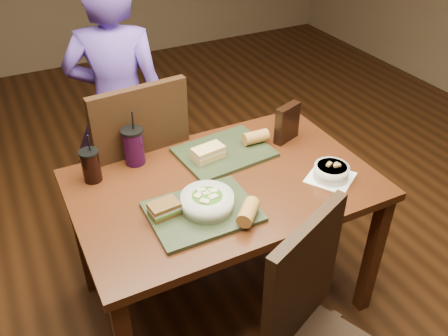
{
  "coord_description": "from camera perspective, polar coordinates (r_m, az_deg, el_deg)",
  "views": [
    {
      "loc": [
        -0.75,
        -1.49,
        1.98
      ],
      "look_at": [
        0.0,
        0.0,
        0.82
      ],
      "focal_mm": 38.0,
      "sensor_mm": 36.0,
      "label": 1
    }
  ],
  "objects": [
    {
      "name": "ground",
      "position": [
        2.59,
        0.0,
        -15.08
      ],
      "size": [
        6.0,
        6.0,
        0.0
      ],
      "primitive_type": "plane",
      "color": "#381C0B",
      "rests_on": "ground"
    },
    {
      "name": "dining_table",
      "position": [
        2.13,
        0.0,
        -3.55
      ],
      "size": [
        1.3,
        0.85,
        0.75
      ],
      "color": "#441F0D",
      "rests_on": "ground"
    },
    {
      "name": "chair_near",
      "position": [
        1.8,
        10.84,
        -19.03
      ],
      "size": [
        0.56,
        0.57,
        0.98
      ],
      "color": "black",
      "rests_on": "ground"
    },
    {
      "name": "chair_far",
      "position": [
        2.48,
        -10.15,
        0.41
      ],
      "size": [
        0.51,
        0.51,
        1.08
      ],
      "color": "black",
      "rests_on": "ground"
    },
    {
      "name": "diner",
      "position": [
        2.73,
        -12.49,
        7.28
      ],
      "size": [
        0.64,
        0.54,
        1.5
      ],
      "primitive_type": "imported",
      "rotation": [
        0.0,
        0.0,
        2.76
      ],
      "color": "#593BA4",
      "rests_on": "ground"
    },
    {
      "name": "tray_near",
      "position": [
        1.9,
        -2.59,
        -5.28
      ],
      "size": [
        0.42,
        0.32,
        0.02
      ],
      "primitive_type": "cube",
      "rotation": [
        0.0,
        0.0,
        -0.01
      ],
      "color": "#242D1A",
      "rests_on": "dining_table"
    },
    {
      "name": "tray_far",
      "position": [
        2.25,
        0.01,
        1.92
      ],
      "size": [
        0.45,
        0.36,
        0.02
      ],
      "primitive_type": "cube",
      "rotation": [
        0.0,
        0.0,
        0.09
      ],
      "color": "#242D1A",
      "rests_on": "dining_table"
    },
    {
      "name": "salad_bowl",
      "position": [
        1.88,
        -2.03,
        -3.97
      ],
      "size": [
        0.21,
        0.21,
        0.07
      ],
      "color": "silver",
      "rests_on": "tray_near"
    },
    {
      "name": "soup_bowl",
      "position": [
        2.12,
        12.78,
        -0.41
      ],
      "size": [
        0.26,
        0.26,
        0.07
      ],
      "color": "white",
      "rests_on": "dining_table"
    },
    {
      "name": "sandwich_near",
      "position": [
        1.87,
        -7.2,
        -4.91
      ],
      "size": [
        0.12,
        0.09,
        0.05
      ],
      "color": "#593819",
      "rests_on": "tray_near"
    },
    {
      "name": "sandwich_far",
      "position": [
        2.17,
        -1.91,
        1.84
      ],
      "size": [
        0.15,
        0.1,
        0.06
      ],
      "color": "tan",
      "rests_on": "tray_far"
    },
    {
      "name": "baguette_near",
      "position": [
        1.83,
        2.94,
        -5.3
      ],
      "size": [
        0.13,
        0.13,
        0.06
      ],
      "primitive_type": "cylinder",
      "rotation": [
        0.0,
        1.57,
        0.78
      ],
      "color": "#AD7533",
      "rests_on": "tray_near"
    },
    {
      "name": "baguette_far",
      "position": [
        2.29,
        3.84,
        3.73
      ],
      "size": [
        0.12,
        0.07,
        0.06
      ],
      "primitive_type": "cylinder",
      "rotation": [
        0.0,
        1.57,
        -0.05
      ],
      "color": "#AD7533",
      "rests_on": "tray_far"
    },
    {
      "name": "cup_cola",
      "position": [
        2.11,
        -15.71,
        0.28
      ],
      "size": [
        0.08,
        0.08,
        0.23
      ],
      "color": "black",
      "rests_on": "dining_table"
    },
    {
      "name": "cup_berry",
      "position": [
        2.18,
        -10.82,
        2.6
      ],
      "size": [
        0.1,
        0.1,
        0.27
      ],
      "color": "black",
      "rests_on": "dining_table"
    },
    {
      "name": "chip_bag",
      "position": [
        2.33,
        7.6,
        5.38
      ],
      "size": [
        0.15,
        0.09,
        0.19
      ],
      "primitive_type": "cube",
      "rotation": [
        0.0,
        0.0,
        0.35
      ],
      "color": "black",
      "rests_on": "dining_table"
    }
  ]
}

